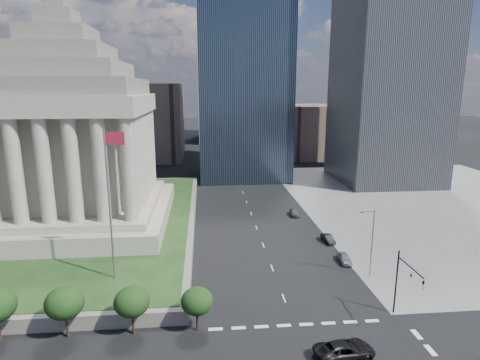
{
  "coord_description": "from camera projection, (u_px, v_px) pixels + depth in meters",
  "views": [
    {
      "loc": [
        -9.9,
        -26.16,
        26.39
      ],
      "look_at": [
        -5.47,
        22.37,
        15.22
      ],
      "focal_mm": 30.0,
      "sensor_mm": 36.0,
      "label": 1
    }
  ],
  "objects": [
    {
      "name": "traffic_signal_ne",
      "position": [
        405.0,
        279.0,
        45.39
      ],
      "size": [
        0.3,
        5.74,
        8.0
      ],
      "color": "black",
      "rests_on": "ground"
    },
    {
      "name": "midrise_glass",
      "position": [
        243.0,
        76.0,
        117.86
      ],
      "size": [
        26.0,
        26.0,
        60.0
      ],
      "primitive_type": "cube",
      "color": "black",
      "rests_on": "ground"
    },
    {
      "name": "ground",
      "position": [
        235.0,
        172.0,
        129.24
      ],
      "size": [
        500.0,
        500.0,
        0.0
      ],
      "primitive_type": "plane",
      "color": "black",
      "rests_on": "ground"
    },
    {
      "name": "building_filler_ne",
      "position": [
        309.0,
        131.0,
        158.95
      ],
      "size": [
        20.0,
        30.0,
        20.0
      ],
      "primitive_type": "cube",
      "color": "brown",
      "rests_on": "ground"
    },
    {
      "name": "parked_sedan_mid",
      "position": [
        328.0,
        239.0,
        70.26
      ],
      "size": [
        4.04,
        1.76,
        1.29
      ],
      "primitive_type": "imported",
      "rotation": [
        0.0,
        0.0,
        0.1
      ],
      "color": "black",
      "rests_on": "ground"
    },
    {
      "name": "pickup_truck",
      "position": [
        345.0,
        350.0,
        40.02
      ],
      "size": [
        6.52,
        3.74,
        1.71
      ],
      "primitive_type": "imported",
      "rotation": [
        0.0,
        0.0,
        1.72
      ],
      "color": "black",
      "rests_on": "ground"
    },
    {
      "name": "parked_sedan_near",
      "position": [
        345.0,
        258.0,
        62.06
      ],
      "size": [
        1.98,
        4.22,
        1.4
      ],
      "primitive_type": "imported",
      "rotation": [
        0.0,
        0.0,
        -0.08
      ],
      "color": "gray",
      "rests_on": "ground"
    },
    {
      "name": "parked_sedan_far",
      "position": [
        294.0,
        212.0,
        84.96
      ],
      "size": [
        2.14,
        4.43,
        1.46
      ],
      "primitive_type": "imported",
      "rotation": [
        0.0,
        0.0,
        -0.1
      ],
      "color": "#4D5054",
      "rests_on": "ground"
    },
    {
      "name": "plaza_terrace",
      "position": [
        21.0,
        225.0,
        76.52
      ],
      "size": [
        66.0,
        70.0,
        1.8
      ],
      "primitive_type": "cube",
      "color": "slate",
      "rests_on": "ground"
    },
    {
      "name": "street_lamp_north",
      "position": [
        371.0,
        239.0,
        56.35
      ],
      "size": [
        2.13,
        0.22,
        10.0
      ],
      "color": "slate",
      "rests_on": "ground"
    },
    {
      "name": "building_filler_nw",
      "position": [
        150.0,
        122.0,
        152.58
      ],
      "size": [
        24.0,
        30.0,
        28.0
      ],
      "primitive_type": "cube",
      "color": "brown",
      "rests_on": "ground"
    },
    {
      "name": "sidewalk_ne",
      "position": [
        443.0,
        203.0,
        94.47
      ],
      "size": [
        68.0,
        90.0,
        0.03
      ],
      "primitive_type": "cube",
      "color": "slate",
      "rests_on": "ground"
    },
    {
      "name": "war_memorial",
      "position": [
        67.0,
        117.0,
        70.97
      ],
      "size": [
        34.0,
        34.0,
        39.0
      ],
      "primitive_type": null,
      "color": "gray",
      "rests_on": "plaza_lawn"
    },
    {
      "name": "flagpole",
      "position": [
        110.0,
        196.0,
        50.6
      ],
      "size": [
        2.52,
        0.24,
        20.0
      ],
      "color": "slate",
      "rests_on": "plaza_lawn"
    },
    {
      "name": "plaza_lawn",
      "position": [
        21.0,
        220.0,
        76.31
      ],
      "size": [
        64.0,
        68.0,
        0.1
      ],
      "primitive_type": "cube",
      "color": "#1E3315",
      "rests_on": "plaza_terrace"
    }
  ]
}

